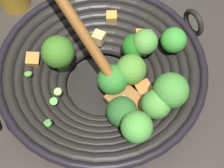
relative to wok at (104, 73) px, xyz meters
The scene contains 2 objects.
ground_plane 0.06m from the wok, 76.93° to the right, with size 4.00×4.00×0.00m, color #332D28.
wok is the anchor object (origin of this frame).
Camera 1 is at (0.22, 0.19, 0.54)m, focal length 51.48 mm.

